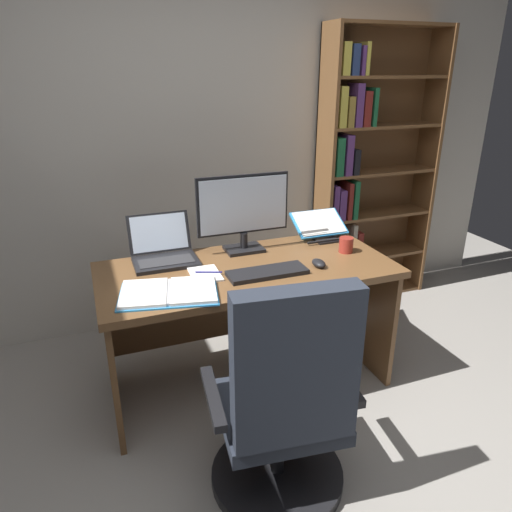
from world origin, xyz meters
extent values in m
cube|color=#B2ADA3|center=(0.00, 1.96, 1.40)|extent=(5.03, 0.12, 2.81)
cube|color=brown|center=(0.02, 0.95, 0.73)|extent=(1.59, 0.73, 0.04)
cube|color=brown|center=(-0.74, 0.95, 0.36)|extent=(0.03, 0.67, 0.71)
cube|color=brown|center=(0.79, 0.95, 0.36)|extent=(0.03, 0.67, 0.71)
cube|color=brown|center=(0.02, 1.29, 0.39)|extent=(1.47, 0.03, 0.50)
cube|color=brown|center=(0.90, 1.75, 1.02)|extent=(0.02, 0.26, 2.04)
cube|color=brown|center=(1.81, 1.75, 1.02)|extent=(0.02, 0.26, 2.04)
cube|color=brown|center=(1.36, 1.87, 1.02)|extent=(0.93, 0.01, 2.04)
cube|color=brown|center=(1.36, 1.75, 0.01)|extent=(0.88, 0.24, 0.02)
cube|color=olive|center=(0.96, 1.71, 0.11)|extent=(0.05, 0.18, 0.18)
cube|color=#512D66|center=(1.02, 1.71, 0.15)|extent=(0.06, 0.16, 0.25)
cube|color=gold|center=(1.09, 1.70, 0.16)|extent=(0.06, 0.15, 0.28)
cube|color=gold|center=(1.15, 1.70, 0.12)|extent=(0.04, 0.14, 0.20)
cube|color=#512D66|center=(1.21, 1.72, 0.12)|extent=(0.05, 0.18, 0.20)
cube|color=maroon|center=(1.27, 1.70, 0.13)|extent=(0.03, 0.15, 0.21)
cube|color=brown|center=(1.36, 1.75, 0.35)|extent=(0.88, 0.24, 0.02)
cube|color=maroon|center=(0.96, 1.70, 0.48)|extent=(0.05, 0.15, 0.24)
cube|color=gray|center=(1.03, 1.72, 0.45)|extent=(0.05, 0.19, 0.19)
cube|color=maroon|center=(1.08, 1.72, 0.46)|extent=(0.05, 0.18, 0.21)
cube|color=gray|center=(1.14, 1.72, 0.50)|extent=(0.03, 0.18, 0.29)
cube|color=maroon|center=(1.19, 1.70, 0.47)|extent=(0.05, 0.16, 0.22)
cube|color=brown|center=(1.36, 1.75, 0.68)|extent=(0.88, 0.24, 0.02)
cube|color=#512D66|center=(0.96, 1.72, 0.83)|extent=(0.04, 0.19, 0.26)
cube|color=#512D66|center=(1.01, 1.72, 0.81)|extent=(0.05, 0.18, 0.23)
cube|color=maroon|center=(1.08, 1.73, 0.83)|extent=(0.03, 0.21, 0.27)
cube|color=#195633|center=(1.13, 1.72, 0.84)|extent=(0.04, 0.19, 0.29)
cube|color=brown|center=(1.36, 1.75, 1.02)|extent=(0.88, 0.24, 0.02)
cube|color=#195633|center=(0.97, 1.72, 1.17)|extent=(0.06, 0.19, 0.27)
cube|color=#512D66|center=(1.04, 1.72, 1.17)|extent=(0.05, 0.18, 0.28)
cube|color=black|center=(1.10, 1.72, 1.12)|extent=(0.05, 0.19, 0.18)
cube|color=brown|center=(1.36, 1.75, 1.36)|extent=(0.88, 0.24, 0.02)
cube|color=gold|center=(0.96, 1.72, 1.50)|extent=(0.05, 0.20, 0.27)
cube|color=olive|center=(1.03, 1.72, 1.47)|extent=(0.05, 0.18, 0.20)
cube|color=#512D66|center=(1.09, 1.70, 1.51)|extent=(0.06, 0.14, 0.29)
cube|color=maroon|center=(1.16, 1.73, 1.49)|extent=(0.06, 0.20, 0.24)
cube|color=#195633|center=(1.22, 1.71, 1.50)|extent=(0.03, 0.16, 0.26)
cube|color=brown|center=(1.36, 1.75, 1.69)|extent=(0.88, 0.24, 0.02)
cube|color=gold|center=(0.96, 1.71, 1.81)|extent=(0.06, 0.16, 0.21)
cube|color=navy|center=(1.03, 1.70, 1.80)|extent=(0.05, 0.16, 0.20)
cube|color=#512D66|center=(1.09, 1.72, 1.80)|extent=(0.03, 0.19, 0.19)
cube|color=gold|center=(1.12, 1.73, 1.81)|extent=(0.03, 0.20, 0.21)
cube|color=brown|center=(1.36, 1.75, 2.03)|extent=(0.88, 0.24, 0.02)
cylinder|color=black|center=(-0.09, 0.23, 0.03)|extent=(0.60, 0.60, 0.05)
cylinder|color=black|center=(-0.09, 0.23, 0.20)|extent=(0.06, 0.06, 0.30)
cube|color=#232833|center=(-0.09, 0.23, 0.39)|extent=(0.55, 0.53, 0.07)
cube|color=#232833|center=(-0.12, 0.03, 0.74)|extent=(0.48, 0.15, 0.64)
cube|color=black|center=(-0.37, 0.26, 0.51)|extent=(0.09, 0.39, 0.04)
cube|color=black|center=(0.18, 0.20, 0.51)|extent=(0.09, 0.39, 0.04)
cube|color=black|center=(0.09, 1.19, 0.76)|extent=(0.22, 0.16, 0.02)
cylinder|color=black|center=(0.09, 1.19, 0.82)|extent=(0.04, 0.04, 0.09)
cube|color=black|center=(0.09, 1.20, 1.03)|extent=(0.55, 0.02, 0.34)
cube|color=silver|center=(0.09, 1.18, 1.03)|extent=(0.52, 0.00, 0.31)
cube|color=black|center=(-0.38, 1.15, 0.76)|extent=(0.35, 0.24, 0.02)
cube|color=#2D2D30|center=(-0.38, 1.13, 0.77)|extent=(0.30, 0.13, 0.00)
cube|color=black|center=(-0.38, 1.31, 0.88)|extent=(0.35, 0.08, 0.22)
cube|color=silver|center=(-0.38, 1.31, 0.88)|extent=(0.31, 0.07, 0.19)
cube|color=black|center=(0.09, 0.82, 0.76)|extent=(0.42, 0.15, 0.02)
ellipsoid|color=black|center=(0.39, 0.82, 0.77)|extent=(0.06, 0.10, 0.04)
cube|color=black|center=(0.62, 1.17, 0.76)|extent=(0.14, 0.12, 0.01)
cube|color=black|center=(0.62, 1.12, 0.77)|extent=(0.30, 0.01, 0.01)
cube|color=#2D84C6|center=(0.62, 1.27, 0.83)|extent=(0.33, 0.20, 0.12)
cube|color=white|center=(0.62, 1.27, 0.84)|extent=(0.30, 0.18, 0.11)
cube|color=#2D84C6|center=(-0.55, 0.79, 0.75)|extent=(0.29, 0.35, 0.01)
cube|color=#2D84C6|center=(-0.33, 0.75, 0.75)|extent=(0.29, 0.35, 0.01)
cube|color=white|center=(-0.55, 0.79, 0.77)|extent=(0.27, 0.33, 0.02)
cube|color=white|center=(-0.33, 0.75, 0.77)|extent=(0.27, 0.33, 0.02)
cylinder|color=#B7B7BC|center=(-0.44, 0.77, 0.76)|extent=(0.08, 0.27, 0.02)
cube|color=white|center=(-0.22, 0.93, 0.76)|extent=(0.16, 0.21, 0.01)
cylinder|color=navy|center=(-0.20, 0.93, 0.76)|extent=(0.13, 0.06, 0.01)
cylinder|color=maroon|center=(0.64, 0.96, 0.79)|extent=(0.08, 0.08, 0.09)
camera|label=1|loc=(-0.76, -1.25, 1.76)|focal=32.96mm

